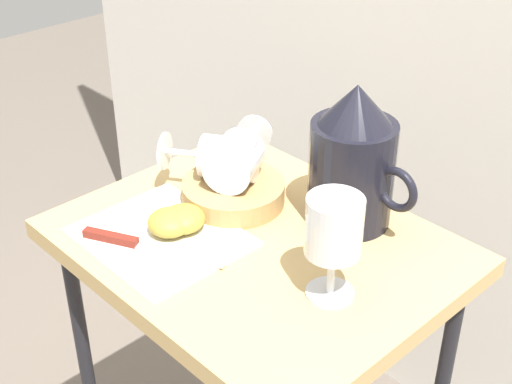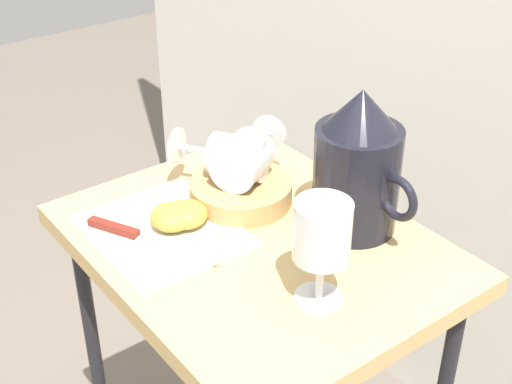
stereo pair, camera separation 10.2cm
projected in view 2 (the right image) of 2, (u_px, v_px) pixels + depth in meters
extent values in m
cube|color=tan|center=(256.00, 247.00, 1.07)|extent=(0.56, 0.44, 0.03)
cylinder|color=black|center=(98.00, 379.00, 1.32)|extent=(0.02, 0.02, 0.68)
cylinder|color=black|center=(256.00, 301.00, 1.50)|extent=(0.02, 0.02, 0.68)
cube|color=silver|center=(163.00, 231.00, 1.07)|extent=(0.23, 0.20, 0.00)
cylinder|color=tan|center=(241.00, 191.00, 1.14)|extent=(0.16, 0.16, 0.03)
cylinder|color=black|center=(356.00, 179.00, 1.05)|extent=(0.13, 0.13, 0.16)
cylinder|color=orange|center=(354.00, 198.00, 1.06)|extent=(0.12, 0.12, 0.09)
cone|color=black|center=(362.00, 110.00, 0.99)|extent=(0.11, 0.11, 0.06)
torus|color=black|center=(398.00, 198.00, 0.99)|extent=(0.07, 0.01, 0.07)
cylinder|color=silver|center=(318.00, 298.00, 0.94)|extent=(0.06, 0.06, 0.00)
cylinder|color=silver|center=(320.00, 277.00, 0.92)|extent=(0.01, 0.01, 0.06)
cylinder|color=silver|center=(322.00, 231.00, 0.89)|extent=(0.07, 0.07, 0.08)
cylinder|color=orange|center=(322.00, 242.00, 0.89)|extent=(0.06, 0.06, 0.04)
cylinder|color=silver|center=(242.00, 160.00, 1.11)|extent=(0.11, 0.11, 0.08)
cylinder|color=silver|center=(261.00, 141.00, 1.16)|extent=(0.04, 0.06, 0.01)
cylinder|color=silver|center=(269.00, 133.00, 1.19)|extent=(0.06, 0.03, 0.06)
cylinder|color=silver|center=(238.00, 157.00, 1.13)|extent=(0.11, 0.10, 0.07)
cylinder|color=silver|center=(195.00, 149.00, 1.15)|extent=(0.06, 0.04, 0.01)
cylinder|color=silver|center=(177.00, 146.00, 1.16)|extent=(0.04, 0.05, 0.06)
ellipsoid|color=#B29938|center=(186.00, 214.00, 1.07)|extent=(0.07, 0.07, 0.04)
ellipsoid|color=#B29938|center=(172.00, 217.00, 1.07)|extent=(0.07, 0.07, 0.04)
cube|color=silver|center=(178.00, 250.00, 1.03)|extent=(0.13, 0.07, 0.00)
cube|color=maroon|center=(114.00, 228.00, 1.06)|extent=(0.08, 0.05, 0.01)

